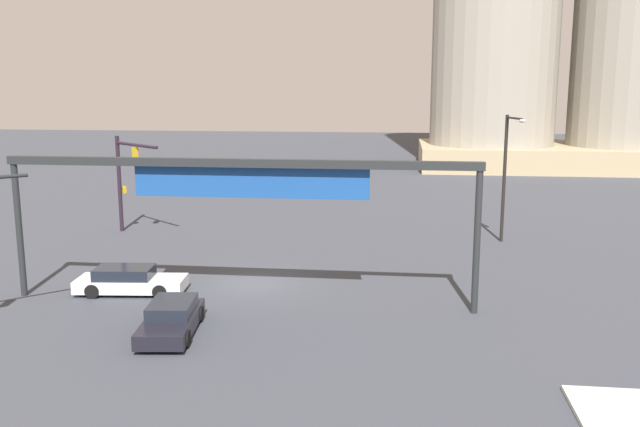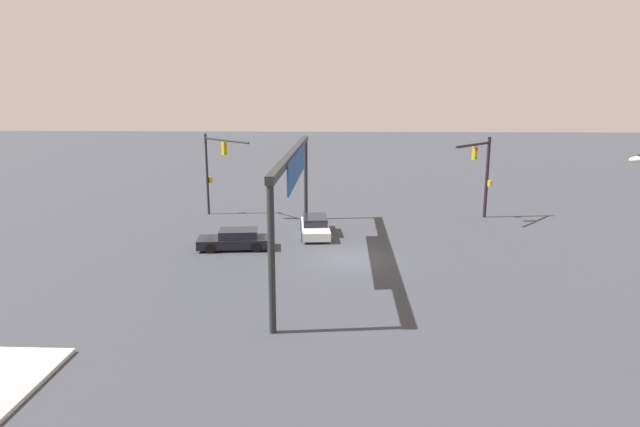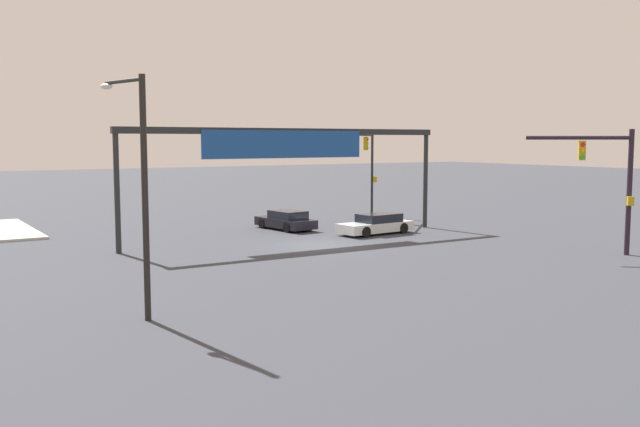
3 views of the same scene
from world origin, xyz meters
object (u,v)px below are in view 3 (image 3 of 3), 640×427
Objects in this scene: sedan_car_waiting_far at (286,220)px; traffic_signal_near_corner at (610,173)px; traffic_signal_opposite_side at (369,159)px; streetlamp_curved_arm at (139,178)px; sedan_car_approaching at (376,224)px.

traffic_signal_near_corner is at bearing -159.46° from sedan_car_waiting_far.
streetlamp_curved_arm reaches higher than traffic_signal_opposite_side.
traffic_signal_opposite_side is 1.38× the size of sedan_car_waiting_far.
traffic_signal_opposite_side is 9.97m from sedan_car_waiting_far.
traffic_signal_near_corner is 0.97× the size of traffic_signal_opposite_side.
traffic_signal_opposite_side is 1.26× the size of sedan_car_approaching.
traffic_signal_opposite_side is 30.90m from streetlamp_curved_arm.
streetlamp_curved_arm is 1.66× the size of sedan_car_waiting_far.
streetlamp_curved_arm is at bearing 132.57° from sedan_car_waiting_far.
sedan_car_approaching is at bearing 12.98° from traffic_signal_opposite_side.
traffic_signal_near_corner reaches higher than sedan_car_approaching.
streetlamp_curved_arm is (23.41, 20.17, 0.19)m from traffic_signal_opposite_side.
sedan_car_waiting_far is at bearing -24.00° from traffic_signal_opposite_side.
traffic_signal_near_corner is 20.00m from traffic_signal_opposite_side.
sedan_car_approaching is at bearing -27.25° from traffic_signal_near_corner.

